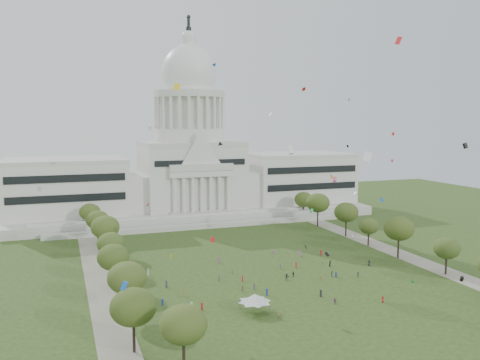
% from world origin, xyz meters
% --- Properties ---
extents(ground, '(400.00, 400.00, 0.00)m').
position_xyz_m(ground, '(0.00, 0.00, 0.00)').
color(ground, '#2F421A').
rests_on(ground, ground).
extents(capitol, '(160.00, 64.50, 91.30)m').
position_xyz_m(capitol, '(0.00, 113.59, 22.30)').
color(capitol, beige).
rests_on(capitol, ground).
extents(path_left, '(8.00, 160.00, 0.04)m').
position_xyz_m(path_left, '(-48.00, 30.00, 0.02)').
color(path_left, gray).
rests_on(path_left, ground).
extents(path_right, '(8.00, 160.00, 0.04)m').
position_xyz_m(path_right, '(48.00, 30.00, 0.02)').
color(path_right, gray).
rests_on(path_right, ground).
extents(row_tree_l_0, '(8.85, 8.85, 12.59)m').
position_xyz_m(row_tree_l_0, '(-45.26, -21.68, 8.95)').
color(row_tree_l_0, black).
rests_on(row_tree_l_0, ground).
extents(row_tree_l_1, '(8.86, 8.86, 12.59)m').
position_xyz_m(row_tree_l_1, '(-44.07, -2.96, 8.95)').
color(row_tree_l_1, black).
rests_on(row_tree_l_1, ground).
extents(row_tree_r_1, '(7.58, 7.58, 10.78)m').
position_xyz_m(row_tree_r_1, '(46.22, -1.75, 7.66)').
color(row_tree_r_1, black).
rests_on(row_tree_r_1, ground).
extents(row_tree_l_2, '(8.42, 8.42, 11.97)m').
position_xyz_m(row_tree_l_2, '(-45.04, 17.30, 8.51)').
color(row_tree_l_2, black).
rests_on(row_tree_l_2, ground).
extents(row_tree_r_2, '(9.55, 9.55, 13.58)m').
position_xyz_m(row_tree_r_2, '(44.17, 17.44, 9.66)').
color(row_tree_r_2, black).
rests_on(row_tree_r_2, ground).
extents(row_tree_l_3, '(8.12, 8.12, 11.55)m').
position_xyz_m(row_tree_l_3, '(-44.09, 33.92, 8.21)').
color(row_tree_l_3, black).
rests_on(row_tree_l_3, ground).
extents(row_tree_r_3, '(7.01, 7.01, 9.98)m').
position_xyz_m(row_tree_r_3, '(44.40, 34.48, 7.08)').
color(row_tree_r_3, black).
rests_on(row_tree_r_3, ground).
extents(row_tree_l_4, '(9.29, 9.29, 13.21)m').
position_xyz_m(row_tree_l_4, '(-44.08, 52.42, 9.39)').
color(row_tree_l_4, black).
rests_on(row_tree_l_4, ground).
extents(row_tree_r_4, '(9.19, 9.19, 13.06)m').
position_xyz_m(row_tree_r_4, '(44.76, 50.04, 9.29)').
color(row_tree_r_4, black).
rests_on(row_tree_r_4, ground).
extents(row_tree_l_5, '(8.33, 8.33, 11.85)m').
position_xyz_m(row_tree_l_5, '(-45.22, 71.01, 8.42)').
color(row_tree_l_5, black).
rests_on(row_tree_l_5, ground).
extents(row_tree_r_5, '(9.82, 9.82, 13.96)m').
position_xyz_m(row_tree_r_5, '(43.49, 70.19, 9.93)').
color(row_tree_r_5, black).
rests_on(row_tree_r_5, ground).
extents(row_tree_l_6, '(8.19, 8.19, 11.64)m').
position_xyz_m(row_tree_l_6, '(-46.87, 89.14, 8.27)').
color(row_tree_l_6, black).
rests_on(row_tree_l_6, ground).
extents(row_tree_r_6, '(8.42, 8.42, 11.97)m').
position_xyz_m(row_tree_r_6, '(45.96, 88.13, 8.51)').
color(row_tree_r_6, black).
rests_on(row_tree_r_6, ground).
extents(near_tree_0, '(8.47, 8.47, 12.04)m').
position_xyz_m(near_tree_0, '(-38.00, -32.00, 8.56)').
color(near_tree_0, black).
rests_on(near_tree_0, ground).
extents(event_tent, '(8.80, 8.80, 4.41)m').
position_xyz_m(event_tent, '(-16.15, -10.28, 3.42)').
color(event_tent, '#4C4C4C').
rests_on(event_tent, ground).
extents(person_0, '(1.05, 0.90, 1.82)m').
position_xyz_m(person_0, '(30.44, 13.13, 0.91)').
color(person_0, '#26262B').
rests_on(person_0, ground).
extents(person_2, '(1.11, 0.99, 1.93)m').
position_xyz_m(person_2, '(18.78, 16.17, 0.97)').
color(person_2, '#26262B').
rests_on(person_2, ground).
extents(person_3, '(0.80, 1.13, 1.59)m').
position_xyz_m(person_3, '(9.22, 4.72, 0.79)').
color(person_3, olive).
rests_on(person_3, ground).
extents(person_4, '(0.65, 1.03, 1.64)m').
position_xyz_m(person_4, '(3.74, 10.72, 0.82)').
color(person_4, '#26262B').
rests_on(person_4, ground).
extents(person_5, '(1.67, 1.76, 1.88)m').
position_xyz_m(person_5, '(0.82, 8.76, 0.94)').
color(person_5, '#4C4C51').
rests_on(person_5, ground).
extents(person_6, '(0.80, 0.93, 1.60)m').
position_xyz_m(person_6, '(15.51, -14.96, 0.80)').
color(person_6, '#B21E1E').
rests_on(person_6, ground).
extents(person_7, '(0.69, 0.55, 1.71)m').
position_xyz_m(person_7, '(-12.62, -15.99, 0.85)').
color(person_7, olive).
rests_on(person_7, ground).
extents(person_8, '(0.76, 0.48, 1.55)m').
position_xyz_m(person_8, '(-13.94, 4.10, 0.78)').
color(person_8, olive).
rests_on(person_8, ground).
extents(person_9, '(1.13, 1.04, 1.58)m').
position_xyz_m(person_9, '(20.77, 4.13, 0.79)').
color(person_9, '#26262B').
rests_on(person_9, ground).
extents(person_10, '(0.86, 1.16, 1.77)m').
position_xyz_m(person_10, '(14.18, 7.23, 0.89)').
color(person_10, '#4C4C51').
rests_on(person_10, ground).
extents(person_11, '(1.37, 1.33, 1.48)m').
position_xyz_m(person_11, '(3.98, -12.01, 0.74)').
color(person_11, '#994C8C').
rests_on(person_11, ground).
extents(distant_crowd, '(64.87, 41.82, 1.95)m').
position_xyz_m(distant_crowd, '(-13.78, 14.53, 0.86)').
color(distant_crowd, '#994C8C').
rests_on(distant_crowd, ground).
extents(kite_swarm, '(97.87, 104.91, 65.29)m').
position_xyz_m(kite_swarm, '(4.75, 9.62, 30.37)').
color(kite_swarm, black).
rests_on(kite_swarm, ground).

